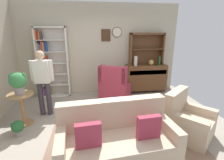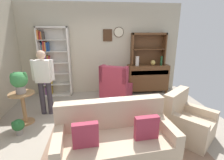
# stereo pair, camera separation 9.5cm
# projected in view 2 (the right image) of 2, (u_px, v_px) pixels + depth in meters

# --- Properties ---
(ground_plane) EXTENTS (5.40, 4.60, 0.02)m
(ground_plane) POSITION_uv_depth(u_px,v_px,m) (109.00, 124.00, 3.71)
(ground_plane) COLOR #9E9384
(wall_back) EXTENTS (5.00, 0.09, 2.80)m
(wall_back) POSITION_uv_depth(u_px,v_px,m) (102.00, 49.00, 5.33)
(wall_back) COLOR #BCB299
(wall_back) RESTS_ON ground_plane
(area_rug) EXTENTS (2.77, 2.07, 0.01)m
(area_rug) POSITION_uv_depth(u_px,v_px,m) (120.00, 131.00, 3.44)
(area_rug) COLOR #846651
(area_rug) RESTS_ON ground_plane
(bookshelf) EXTENTS (0.90, 0.30, 2.10)m
(bookshelf) POSITION_uv_depth(u_px,v_px,m) (52.00, 63.00, 5.09)
(bookshelf) COLOR silver
(bookshelf) RESTS_ON ground_plane
(sideboard) EXTENTS (1.30, 0.45, 0.92)m
(sideboard) POSITION_uv_depth(u_px,v_px,m) (147.00, 77.00, 5.49)
(sideboard) COLOR brown
(sideboard) RESTS_ON ground_plane
(sideboard_hutch) EXTENTS (1.10, 0.26, 1.00)m
(sideboard_hutch) POSITION_uv_depth(u_px,v_px,m) (148.00, 44.00, 5.30)
(sideboard_hutch) COLOR brown
(sideboard_hutch) RESTS_ON sideboard
(vase_tall) EXTENTS (0.11, 0.11, 0.30)m
(vase_tall) POSITION_uv_depth(u_px,v_px,m) (137.00, 61.00, 5.21)
(vase_tall) COLOR beige
(vase_tall) RESTS_ON sideboard
(vase_round) EXTENTS (0.15, 0.15, 0.17)m
(vase_round) POSITION_uv_depth(u_px,v_px,m) (153.00, 63.00, 5.30)
(vase_round) COLOR tan
(vase_round) RESTS_ON sideboard
(bottle_wine) EXTENTS (0.07, 0.07, 0.29)m
(bottle_wine) POSITION_uv_depth(u_px,v_px,m) (161.00, 61.00, 5.29)
(bottle_wine) COLOR #194223
(bottle_wine) RESTS_ON sideboard
(couch_floral) EXTENTS (1.87, 1.00, 0.90)m
(couch_floral) POSITION_uv_depth(u_px,v_px,m) (114.00, 141.00, 2.64)
(couch_floral) COLOR #C6AD8E
(couch_floral) RESTS_ON ground_plane
(armchair_floral) EXTENTS (1.08, 1.08, 0.88)m
(armchair_floral) POSITION_uv_depth(u_px,v_px,m) (187.00, 123.00, 3.19)
(armchair_floral) COLOR #C6AD8E
(armchair_floral) RESTS_ON ground_plane
(wingback_chair) EXTENTS (1.06, 1.07, 1.05)m
(wingback_chair) POSITION_uv_depth(u_px,v_px,m) (116.00, 87.00, 4.89)
(wingback_chair) COLOR #A33347
(wingback_chair) RESTS_ON ground_plane
(plant_stand) EXTENTS (0.52, 0.52, 0.71)m
(plant_stand) POSITION_uv_depth(u_px,v_px,m) (23.00, 105.00, 3.63)
(plant_stand) COLOR #997047
(plant_stand) RESTS_ON ground_plane
(potted_plant_large) EXTENTS (0.33, 0.33, 0.46)m
(potted_plant_large) POSITION_uv_depth(u_px,v_px,m) (19.00, 81.00, 3.46)
(potted_plant_large) COLOR gray
(potted_plant_large) RESTS_ON plant_stand
(potted_plant_small) EXTENTS (0.23, 0.23, 0.32)m
(potted_plant_small) POSITION_uv_depth(u_px,v_px,m) (18.00, 126.00, 3.27)
(potted_plant_small) COLOR gray
(potted_plant_small) RESTS_ON ground_plane
(person_reading) EXTENTS (0.52, 0.22, 1.56)m
(person_reading) POSITION_uv_depth(u_px,v_px,m) (44.00, 78.00, 3.91)
(person_reading) COLOR #38333D
(person_reading) RESTS_ON ground_plane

